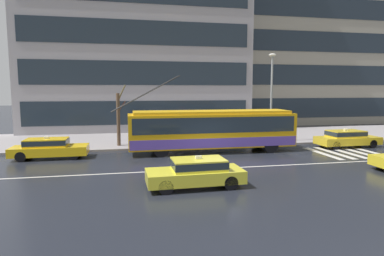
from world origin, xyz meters
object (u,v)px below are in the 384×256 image
(trolleybus, at_px, (212,129))
(taxi_ahead_of_bus, at_px, (347,138))
(taxi_queued_behind_bus, at_px, (49,147))
(pedestrian_approaching_curb, at_px, (197,124))
(street_tree_bare, at_px, (119,116))
(taxi_oncoming_near, at_px, (196,171))
(pedestrian_at_shelter, at_px, (219,122))
(street_lamp, at_px, (272,90))
(bus_shelter, at_px, (181,118))

(trolleybus, bearing_deg, taxi_ahead_of_bus, -0.77)
(taxi_ahead_of_bus, bearing_deg, taxi_queued_behind_bus, 179.93)
(pedestrian_approaching_curb, distance_m, street_tree_bare, 5.93)
(taxi_oncoming_near, height_order, pedestrian_at_shelter, pedestrian_at_shelter)
(taxi_queued_behind_bus, xyz_separation_m, pedestrian_approaching_curb, (10.11, 2.72, 0.97))
(taxi_oncoming_near, xyz_separation_m, street_tree_bare, (-3.53, 11.06, 1.68))
(taxi_queued_behind_bus, bearing_deg, pedestrian_approaching_curb, 15.03)
(street_lamp, height_order, street_tree_bare, street_lamp)
(trolleybus, distance_m, street_tree_bare, 7.15)
(taxi_oncoming_near, bearing_deg, pedestrian_approaching_curb, 77.45)
(pedestrian_at_shelter, xyz_separation_m, street_lamp, (4.44, 0.42, 2.41))
(bus_shelter, relative_size, pedestrian_approaching_curb, 2.15)
(taxi_ahead_of_bus, relative_size, pedestrian_approaching_curb, 2.39)
(pedestrian_at_shelter, height_order, street_tree_bare, street_tree_bare)
(taxi_queued_behind_bus, xyz_separation_m, taxi_ahead_of_bus, (21.00, -0.02, 0.00))
(pedestrian_at_shelter, bearing_deg, pedestrian_approaching_curb, 164.72)
(trolleybus, xyz_separation_m, taxi_ahead_of_bus, (10.40, -0.14, -0.88))
(street_tree_bare, bearing_deg, pedestrian_approaching_curb, -5.79)
(pedestrian_approaching_curb, height_order, street_tree_bare, street_tree_bare)
(street_tree_bare, bearing_deg, taxi_oncoming_near, -72.30)
(pedestrian_at_shelter, height_order, pedestrian_approaching_curb, pedestrian_at_shelter)
(pedestrian_at_shelter, bearing_deg, taxi_queued_behind_bus, -168.88)
(trolleybus, relative_size, pedestrian_approaching_curb, 6.33)
(trolleybus, relative_size, taxi_ahead_of_bus, 2.65)
(taxi_ahead_of_bus, distance_m, street_lamp, 6.63)
(trolleybus, xyz_separation_m, bus_shelter, (-1.56, 3.60, 0.48))
(taxi_oncoming_near, distance_m, taxi_ahead_of_bus, 15.30)
(pedestrian_at_shelter, bearing_deg, trolleybus, -116.06)
(taxi_ahead_of_bus, relative_size, bus_shelter, 1.11)
(taxi_oncoming_near, distance_m, street_lamp, 13.83)
(taxi_queued_behind_bus, relative_size, taxi_ahead_of_bus, 0.97)
(taxi_ahead_of_bus, xyz_separation_m, street_tree_bare, (-16.74, 3.33, 1.68))
(pedestrian_approaching_curb, distance_m, street_lamp, 6.52)
(taxi_queued_behind_bus, height_order, street_tree_bare, street_tree_bare)
(taxi_queued_behind_bus, xyz_separation_m, pedestrian_at_shelter, (11.66, 2.29, 1.12))
(taxi_oncoming_near, relative_size, taxi_queued_behind_bus, 0.94)
(bus_shelter, height_order, pedestrian_approaching_curb, bus_shelter)
(trolleybus, distance_m, taxi_oncoming_near, 8.40)
(taxi_ahead_of_bus, height_order, street_lamp, street_lamp)
(street_lamp, bearing_deg, street_tree_bare, 177.13)
(pedestrian_at_shelter, bearing_deg, street_lamp, 5.43)
(street_lamp, distance_m, street_tree_bare, 12.01)
(bus_shelter, bearing_deg, taxi_ahead_of_bus, -17.34)
(taxi_oncoming_near, relative_size, street_tree_bare, 0.95)
(taxi_oncoming_near, bearing_deg, street_tree_bare, 107.70)
(pedestrian_at_shelter, relative_size, street_lamp, 0.30)
(taxi_oncoming_near, distance_m, bus_shelter, 11.60)
(bus_shelter, distance_m, street_lamp, 7.46)
(street_lamp, bearing_deg, pedestrian_at_shelter, -174.57)
(pedestrian_at_shelter, bearing_deg, street_tree_bare, 172.18)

